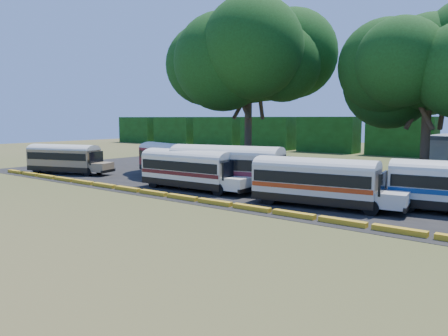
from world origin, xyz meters
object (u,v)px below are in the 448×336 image
Objects in this scene: bus_white_red at (318,179)px; tree_west at (249,55)px; bus_beige at (65,157)px; bus_cream_west at (190,167)px; bus_red at (170,157)px.

tree_west is (-15.25, 13.92, 10.77)m from bus_white_red.
bus_white_red reaches higher than bus_beige.
bus_red is at bearing 143.27° from bus_cream_west.
bus_beige is at bearing 179.03° from bus_cream_west.
bus_cream_west is 18.09m from tree_west.
bus_white_red is (28.31, 0.49, 0.06)m from bus_beige.
bus_cream_west is 1.00× the size of bus_white_red.
bus_red is 8.75m from bus_cream_west.
bus_red reaches higher than bus_beige.
bus_red reaches higher than bus_white_red.
bus_cream_west is at bearing -19.53° from bus_red.
bus_beige is 17.11m from bus_cream_west.
bus_white_red is 23.28m from tree_west.
bus_cream_west is 11.21m from bus_white_red.
bus_beige is at bearing 172.85° from bus_white_red.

